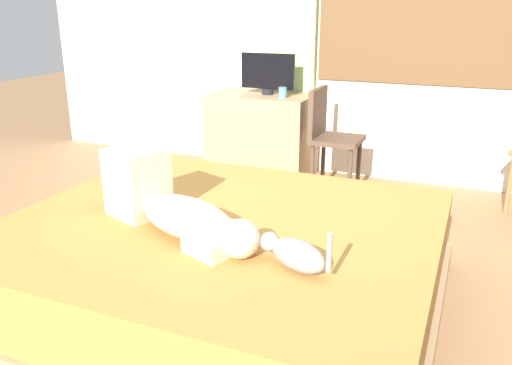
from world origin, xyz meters
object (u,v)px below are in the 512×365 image
object	(u,v)px
bed	(223,263)
chair_by_desk	(329,133)
person_lying	(174,206)
cat	(295,254)
tv_monitor	(268,73)
desk	(261,135)
cup	(283,92)

from	to	relation	value
bed	chair_by_desk	size ratio (longest dim) A/B	2.46
person_lying	cat	xyz separation A→B (m)	(0.66, -0.15, -0.05)
person_lying	tv_monitor	world-z (taller)	tv_monitor
tv_monitor	desk	bearing A→B (deg)	180.00
desk	cup	bearing A→B (deg)	-24.90
bed	chair_by_desk	xyz separation A→B (m)	(0.03, 1.85, 0.28)
desk	tv_monitor	bearing A→B (deg)	-0.00
tv_monitor	chair_by_desk	xyz separation A→B (m)	(0.63, -0.24, -0.41)
person_lying	tv_monitor	xyz separation A→B (m)	(-0.44, 2.27, 0.34)
bed	desk	size ratio (longest dim) A/B	2.35
cat	desk	distance (m)	2.69
bed	cup	xyz separation A→B (m)	(-0.42, 1.98, 0.56)
person_lying	tv_monitor	bearing A→B (deg)	100.86
bed	person_lying	world-z (taller)	person_lying
cat	chair_by_desk	distance (m)	2.23
cup	bed	bearing A→B (deg)	-78.11
cat	chair_by_desk	xyz separation A→B (m)	(-0.47, 2.18, -0.02)
bed	cup	distance (m)	2.10
person_lying	tv_monitor	distance (m)	2.34
cat	desk	bearing A→B (deg)	115.34
cat	cup	xyz separation A→B (m)	(-0.91, 2.32, 0.25)
person_lying	tv_monitor	size ratio (longest dim) A/B	1.93
bed	tv_monitor	distance (m)	2.28
bed	desk	distance (m)	2.20
desk	chair_by_desk	distance (m)	0.74
chair_by_desk	person_lying	bearing A→B (deg)	-95.37
cat	desk	size ratio (longest dim) A/B	0.38
bed	cup	bearing A→B (deg)	101.89
cup	chair_by_desk	distance (m)	0.54
person_lying	desk	xyz separation A→B (m)	(-0.49, 2.27, -0.21)
person_lying	cup	size ratio (longest dim) A/B	10.51
desk	bed	bearing A→B (deg)	-72.67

